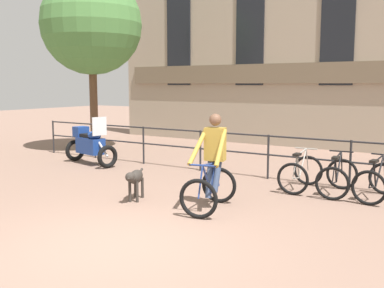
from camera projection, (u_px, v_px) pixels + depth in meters
ground_plane at (119, 244)px, 6.28m from camera, size 60.00×60.00×0.00m
canal_railing at (268, 149)px, 10.52m from camera, size 15.05×0.05×1.05m
building_facade at (340, 29)px, 14.90m from camera, size 18.00×0.72×8.09m
cyclist_with_bike at (212, 167)px, 8.00m from camera, size 0.90×1.28×1.70m
dog at (135, 178)px, 8.58m from camera, size 0.45×0.88×0.61m
parked_motorcycle at (90, 144)px, 12.46m from camera, size 1.84×0.97×1.35m
parked_bicycle_near_lamp at (301, 173)px, 9.47m from camera, size 0.70×1.13×0.86m
parked_bicycle_mid_left at (337, 177)px, 9.06m from camera, size 0.75×1.16×0.86m
parked_bicycle_mid_right at (377, 182)px, 8.65m from camera, size 0.76×1.17×0.86m
tree_canalside_left at (91, 24)px, 14.64m from camera, size 3.30×3.30×5.83m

